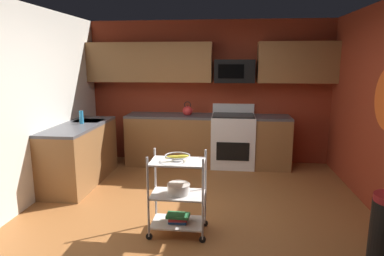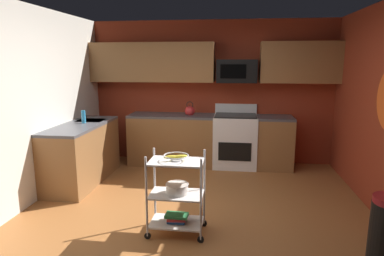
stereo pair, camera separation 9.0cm
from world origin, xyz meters
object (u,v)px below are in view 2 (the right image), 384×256
object	(u,v)px
rolling_cart	(176,194)
kettle	(190,111)
mixing_bowl_large	(177,188)
microwave	(237,71)
dish_soap_bottle	(84,117)
oven_range	(235,140)
fruit_bowl	(176,157)
book_stack	(177,218)

from	to	relation	value
rolling_cart	kettle	size ratio (longest dim) A/B	3.47
mixing_bowl_large	kettle	xyz separation A→B (m)	(-0.21, 2.53, 0.48)
microwave	kettle	bearing A→B (deg)	-172.45
mixing_bowl_large	dish_soap_bottle	xyz separation A→B (m)	(-1.74, 1.51, 0.50)
oven_range	fruit_bowl	xyz separation A→B (m)	(-0.61, -2.53, 0.40)
kettle	oven_range	bearing A→B (deg)	0.27
microwave	mixing_bowl_large	bearing A→B (deg)	-102.94
oven_range	microwave	distance (m)	1.23
oven_range	mixing_bowl_large	xyz separation A→B (m)	(-0.61, -2.53, 0.04)
fruit_bowl	dish_soap_bottle	xyz separation A→B (m)	(-1.74, 1.51, 0.14)
rolling_cart	mixing_bowl_large	bearing A→B (deg)	-0.00
oven_range	book_stack	bearing A→B (deg)	-103.64
rolling_cart	kettle	distance (m)	2.60
rolling_cart	mixing_bowl_large	size ratio (longest dim) A/B	3.63
dish_soap_bottle	kettle	bearing A→B (deg)	33.73
fruit_bowl	kettle	world-z (taller)	kettle
mixing_bowl_large	kettle	size ratio (longest dim) A/B	0.95
fruit_bowl	mixing_bowl_large	size ratio (longest dim) A/B	1.08
oven_range	kettle	bearing A→B (deg)	-179.73
microwave	mixing_bowl_large	distance (m)	2.95
mixing_bowl_large	dish_soap_bottle	size ratio (longest dim) A/B	1.26
oven_range	dish_soap_bottle	distance (m)	2.62
oven_range	dish_soap_bottle	bearing A→B (deg)	-156.40
oven_range	microwave	world-z (taller)	microwave
microwave	rolling_cart	bearing A→B (deg)	-103.11
oven_range	mixing_bowl_large	size ratio (longest dim) A/B	4.37
oven_range	dish_soap_bottle	xyz separation A→B (m)	(-2.35, -1.03, 0.54)
rolling_cart	book_stack	xyz separation A→B (m)	(0.00, -0.00, -0.28)
oven_range	rolling_cart	bearing A→B (deg)	-103.64
book_stack	kettle	distance (m)	2.67
mixing_bowl_large	fruit_bowl	bearing A→B (deg)	180.00
fruit_bowl	kettle	distance (m)	2.54
microwave	book_stack	world-z (taller)	microwave
rolling_cart	dish_soap_bottle	xyz separation A→B (m)	(-1.74, 1.51, 0.57)
fruit_bowl	rolling_cart	bearing A→B (deg)	180.00
microwave	kettle	world-z (taller)	microwave
fruit_bowl	book_stack	world-z (taller)	fruit_bowl
mixing_bowl_large	dish_soap_bottle	bearing A→B (deg)	139.17
fruit_bowl	kettle	bearing A→B (deg)	94.60
book_stack	oven_range	bearing A→B (deg)	76.36
kettle	book_stack	bearing A→B (deg)	-85.40
microwave	rolling_cart	xyz separation A→B (m)	(-0.61, -2.64, -1.25)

